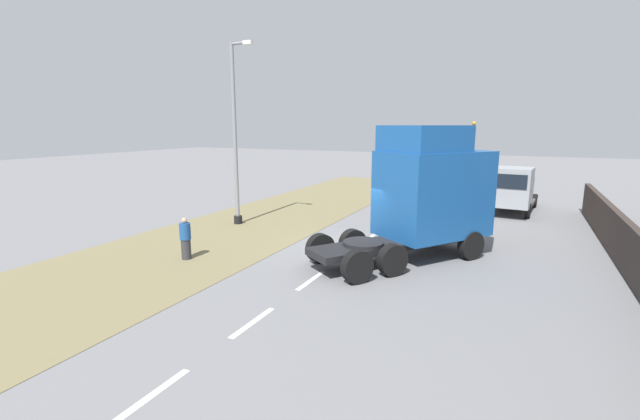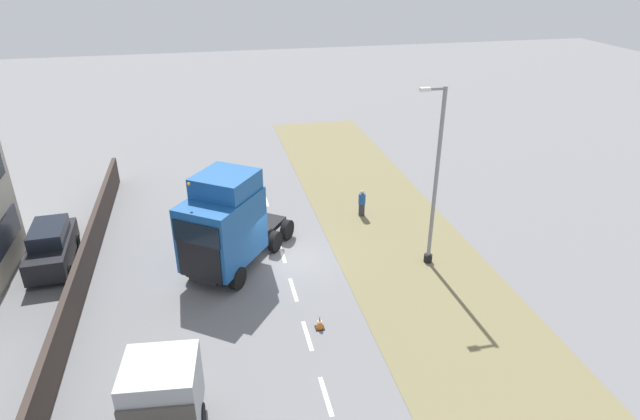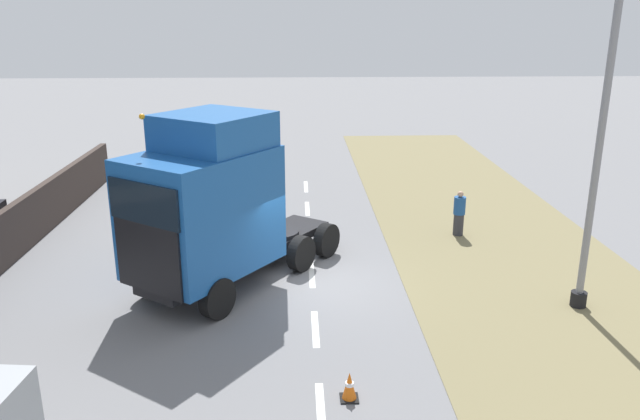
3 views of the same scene
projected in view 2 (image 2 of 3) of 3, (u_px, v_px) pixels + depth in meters
The scene contains 10 objects.
ground_plane at pixel (284, 261), 25.80m from camera, with size 120.00×120.00×0.00m, color slate.
grass_verge at pixel (402, 247), 26.96m from camera, with size 7.00×44.00×0.01m.
lane_markings at pixel (282, 253), 26.41m from camera, with size 0.16×21.00×0.00m.
boundary_wall at pixel (84, 268), 23.70m from camera, with size 0.25×24.00×1.64m.
lorry_cab at pixel (226, 225), 24.02m from camera, with size 5.83×6.73×4.89m.
flatbed_truck at pixel (161, 408), 15.74m from camera, with size 2.79×6.15×2.59m.
parked_car at pixel (52, 246), 25.11m from camera, with size 2.03×4.59×2.00m.
lamp_post at pixel (434, 188), 24.00m from camera, with size 1.32×0.40×8.48m.
pedestrian at pixel (362, 203), 29.85m from camera, with size 0.39×0.39×1.54m.
traffic_cone_lead at pixel (320, 322), 21.09m from camera, with size 0.36×0.36×0.58m.
Camera 2 is at (3.08, 21.94, 13.56)m, focal length 30.00 mm.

